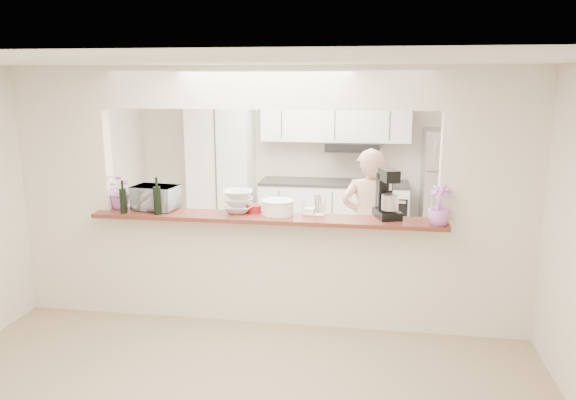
% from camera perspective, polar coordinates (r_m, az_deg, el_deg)
% --- Properties ---
extents(floor, '(6.00, 6.00, 0.00)m').
position_cam_1_polar(floor, '(5.79, -2.05, -12.03)').
color(floor, tan).
rests_on(floor, ground).
extents(tile_overlay, '(5.00, 2.90, 0.01)m').
position_cam_1_polar(tile_overlay, '(7.21, 0.29, -6.98)').
color(tile_overlay, beige).
rests_on(tile_overlay, floor).
extents(partition, '(5.00, 0.15, 2.50)m').
position_cam_1_polar(partition, '(5.35, -2.17, 2.59)').
color(partition, white).
rests_on(partition, floor).
extents(bar_counter, '(3.40, 0.38, 1.09)m').
position_cam_1_polar(bar_counter, '(5.57, -2.10, -6.65)').
color(bar_counter, white).
rests_on(bar_counter, floor).
extents(kitchen_cabinets, '(3.15, 0.62, 2.25)m').
position_cam_1_polar(kitchen_cabinets, '(8.11, 0.23, 2.30)').
color(kitchen_cabinets, silver).
rests_on(kitchen_cabinets, floor).
extents(refrigerator, '(0.75, 0.70, 1.70)m').
position_cam_1_polar(refrigerator, '(8.04, 16.10, 0.82)').
color(refrigerator, '#9FA0A4').
rests_on(refrigerator, floor).
extents(flower_left, '(0.41, 0.39, 0.35)m').
position_cam_1_polar(flower_left, '(5.91, -16.63, 0.89)').
color(flower_left, '#D872C2').
rests_on(flower_left, bar_counter).
extents(wine_bottle_a, '(0.07, 0.07, 0.36)m').
position_cam_1_polar(wine_bottle_a, '(5.55, -13.14, 0.00)').
color(wine_bottle_a, black).
rests_on(wine_bottle_a, bar_counter).
extents(wine_bottle_b, '(0.07, 0.07, 0.33)m').
position_cam_1_polar(wine_bottle_b, '(5.70, -16.41, -0.03)').
color(wine_bottle_b, black).
rests_on(wine_bottle_b, bar_counter).
extents(toaster_oven, '(0.46, 0.34, 0.24)m').
position_cam_1_polar(toaster_oven, '(5.78, -13.32, 0.23)').
color(toaster_oven, '#BCBCC2').
rests_on(toaster_oven, bar_counter).
extents(serving_bowls, '(0.33, 0.33, 0.22)m').
position_cam_1_polar(serving_bowls, '(5.52, -5.11, -0.17)').
color(serving_bowls, silver).
rests_on(serving_bowls, bar_counter).
extents(plate_stack_a, '(0.31, 0.31, 0.14)m').
position_cam_1_polar(plate_stack_a, '(5.43, -1.04, -0.73)').
color(plate_stack_a, white).
rests_on(plate_stack_a, bar_counter).
extents(plate_stack_b, '(0.26, 0.26, 0.09)m').
position_cam_1_polar(plate_stack_b, '(5.43, -1.04, -0.98)').
color(plate_stack_b, white).
rests_on(plate_stack_b, bar_counter).
extents(red_bowl, '(0.15, 0.15, 0.07)m').
position_cam_1_polar(red_bowl, '(5.53, -3.51, -0.89)').
color(red_bowl, maroon).
rests_on(red_bowl, bar_counter).
extents(tan_bowl, '(0.13, 0.13, 0.06)m').
position_cam_1_polar(tan_bowl, '(5.49, -1.47, -1.00)').
color(tan_bowl, tan).
rests_on(tan_bowl, bar_counter).
extents(utensil_caddy, '(0.23, 0.14, 0.20)m').
position_cam_1_polar(utensil_caddy, '(5.39, 2.66, -0.67)').
color(utensil_caddy, silver).
rests_on(utensil_caddy, bar_counter).
extents(stand_mixer, '(0.28, 0.36, 0.47)m').
position_cam_1_polar(stand_mixer, '(5.35, 10.05, 0.42)').
color(stand_mixer, black).
rests_on(stand_mixer, bar_counter).
extents(flower_right, '(0.23, 0.23, 0.36)m').
position_cam_1_polar(flower_right, '(5.18, 15.13, -0.53)').
color(flower_right, '#B76CC9').
rests_on(flower_right, bar_counter).
extents(person, '(0.62, 0.42, 1.65)m').
position_cam_1_polar(person, '(6.18, 8.16, -2.46)').
color(person, tan).
rests_on(person, floor).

